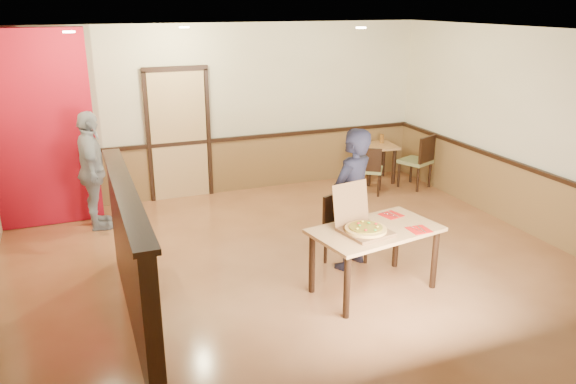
% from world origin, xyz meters
% --- Properties ---
extents(floor, '(7.00, 7.00, 0.00)m').
position_xyz_m(floor, '(0.00, 0.00, 0.00)').
color(floor, '#B77347').
rests_on(floor, ground).
extents(ceiling, '(7.00, 7.00, 0.00)m').
position_xyz_m(ceiling, '(0.00, 0.00, 2.80)').
color(ceiling, black).
rests_on(ceiling, wall_back).
extents(wall_back, '(7.00, 0.00, 7.00)m').
position_xyz_m(wall_back, '(0.00, 3.50, 1.40)').
color(wall_back, beige).
rests_on(wall_back, floor).
extents(wall_right, '(0.00, 7.00, 7.00)m').
position_xyz_m(wall_right, '(3.50, 0.00, 1.40)').
color(wall_right, beige).
rests_on(wall_right, floor).
extents(wainscot_back, '(7.00, 0.04, 0.90)m').
position_xyz_m(wainscot_back, '(0.00, 3.47, 0.45)').
color(wainscot_back, brown).
rests_on(wainscot_back, floor).
extents(chair_rail_back, '(7.00, 0.06, 0.06)m').
position_xyz_m(chair_rail_back, '(0.00, 3.45, 0.92)').
color(chair_rail_back, black).
rests_on(chair_rail_back, wall_back).
extents(wainscot_right, '(0.04, 7.00, 0.90)m').
position_xyz_m(wainscot_right, '(3.47, 0.00, 0.45)').
color(wainscot_right, brown).
rests_on(wainscot_right, floor).
extents(chair_rail_right, '(0.06, 7.00, 0.06)m').
position_xyz_m(chair_rail_right, '(3.45, 0.00, 0.92)').
color(chair_rail_right, black).
rests_on(chair_rail_right, wall_right).
extents(back_door, '(0.90, 0.06, 2.10)m').
position_xyz_m(back_door, '(-0.80, 3.46, 1.05)').
color(back_door, tan).
rests_on(back_door, wall_back).
extents(booth_partition, '(0.20, 3.10, 1.44)m').
position_xyz_m(booth_partition, '(-2.00, -0.20, 0.74)').
color(booth_partition, black).
rests_on(booth_partition, floor).
extents(red_accent_panel, '(1.60, 0.20, 2.78)m').
position_xyz_m(red_accent_panel, '(-2.90, 3.00, 1.40)').
color(red_accent_panel, '#A70B1D').
rests_on(red_accent_panel, floor).
extents(spot_a, '(0.14, 0.14, 0.02)m').
position_xyz_m(spot_a, '(-2.30, 1.80, 2.78)').
color(spot_a, '#FFDBB2').
rests_on(spot_a, ceiling).
extents(spot_b, '(0.14, 0.14, 0.02)m').
position_xyz_m(spot_b, '(-0.80, 2.50, 2.78)').
color(spot_b, '#FFDBB2').
rests_on(spot_b, ceiling).
extents(spot_c, '(0.14, 0.14, 0.02)m').
position_xyz_m(spot_c, '(1.40, 1.50, 2.78)').
color(spot_c, '#FFDBB2').
rests_on(spot_c, ceiling).
extents(main_table, '(1.52, 1.04, 0.75)m').
position_xyz_m(main_table, '(0.59, -0.52, 0.64)').
color(main_table, tan).
rests_on(main_table, floor).
extents(diner_chair, '(0.57, 0.57, 0.88)m').
position_xyz_m(diner_chair, '(0.58, 0.26, 0.48)').
color(diner_chair, olive).
rests_on(diner_chair, floor).
extents(side_chair_left, '(0.57, 0.57, 0.83)m').
position_xyz_m(side_chair_left, '(2.18, 2.45, 0.46)').
color(side_chair_left, olive).
rests_on(side_chair_left, floor).
extents(side_chair_right, '(0.62, 0.62, 0.94)m').
position_xyz_m(side_chair_right, '(3.15, 2.44, 0.52)').
color(side_chair_right, olive).
rests_on(side_chair_right, floor).
extents(side_table, '(0.70, 0.70, 0.67)m').
position_xyz_m(side_table, '(2.67, 3.05, 0.51)').
color(side_table, tan).
rests_on(side_table, floor).
extents(diner, '(0.76, 0.66, 1.74)m').
position_xyz_m(diner, '(0.62, 0.13, 0.87)').
color(diner, black).
rests_on(diner, floor).
extents(passerby, '(0.42, 1.00, 1.70)m').
position_xyz_m(passerby, '(-2.21, 2.56, 0.85)').
color(passerby, gray).
rests_on(passerby, floor).
extents(pizza_box, '(0.56, 0.63, 0.50)m').
position_xyz_m(pizza_box, '(0.41, -0.55, 0.81)').
color(pizza_box, brown).
rests_on(pizza_box, main_table).
extents(pizza, '(0.59, 0.59, 0.03)m').
position_xyz_m(pizza, '(0.42, -0.60, 0.80)').
color(pizza, gold).
rests_on(pizza, pizza_box).
extents(napkin_near, '(0.23, 0.23, 0.01)m').
position_xyz_m(napkin_near, '(1.01, -0.73, 0.75)').
color(napkin_near, red).
rests_on(napkin_near, main_table).
extents(napkin_far, '(0.27, 0.27, 0.01)m').
position_xyz_m(napkin_far, '(0.96, -0.23, 0.75)').
color(napkin_far, red).
rests_on(napkin_far, main_table).
extents(condiment, '(0.06, 0.06, 0.16)m').
position_xyz_m(condiment, '(2.81, 3.14, 0.75)').
color(condiment, brown).
rests_on(condiment, side_table).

